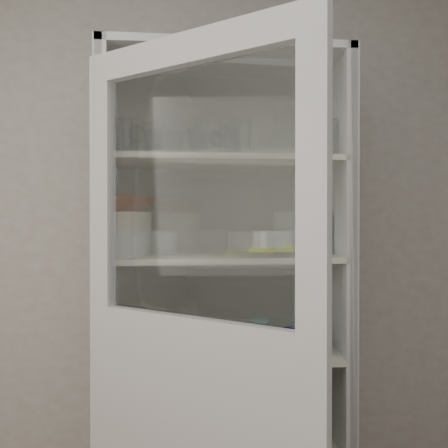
% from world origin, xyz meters
% --- Properties ---
extents(wall_back, '(3.60, 0.02, 2.60)m').
position_xyz_m(wall_back, '(0.00, 1.50, 1.30)').
color(wall_back, gray).
rests_on(wall_back, ground).
extents(pantry_cabinet, '(1.00, 0.45, 2.10)m').
position_xyz_m(pantry_cabinet, '(0.20, 1.34, 0.94)').
color(pantry_cabinet, silver).
rests_on(pantry_cabinet, floor).
extents(cupboard_door, '(0.74, 0.58, 2.00)m').
position_xyz_m(cupboard_door, '(0.06, 0.77, 0.87)').
color(cupboard_door, silver).
rests_on(cupboard_door, floor).
extents(tumbler_0, '(0.08, 0.08, 0.14)m').
position_xyz_m(tumbler_0, '(-0.21, 1.14, 1.73)').
color(tumbler_0, silver).
rests_on(tumbler_0, shelf_glass).
extents(tumbler_1, '(0.07, 0.07, 0.13)m').
position_xyz_m(tumbler_1, '(-0.20, 1.14, 1.73)').
color(tumbler_1, silver).
rests_on(tumbler_1, shelf_glass).
extents(tumbler_2, '(0.07, 0.07, 0.13)m').
position_xyz_m(tumbler_2, '(0.21, 1.17, 1.72)').
color(tumbler_2, silver).
rests_on(tumbler_2, shelf_glass).
extents(tumbler_3, '(0.09, 0.09, 0.14)m').
position_xyz_m(tumbler_3, '(0.21, 1.12, 1.73)').
color(tumbler_3, silver).
rests_on(tumbler_3, shelf_glass).
extents(tumbler_4, '(0.09, 0.09, 0.14)m').
position_xyz_m(tumbler_4, '(0.26, 1.13, 1.73)').
color(tumbler_4, silver).
rests_on(tumbler_4, shelf_glass).
extents(tumbler_5, '(0.09, 0.09, 0.15)m').
position_xyz_m(tumbler_5, '(0.51, 1.11, 1.74)').
color(tumbler_5, silver).
rests_on(tumbler_5, shelf_glass).
extents(tumbler_6, '(0.08, 0.08, 0.15)m').
position_xyz_m(tumbler_6, '(0.61, 1.12, 1.73)').
color(tumbler_6, silver).
rests_on(tumbler_6, shelf_glass).
extents(tumbler_7, '(0.08, 0.08, 0.15)m').
position_xyz_m(tumbler_7, '(-0.10, 1.26, 1.73)').
color(tumbler_7, silver).
rests_on(tumbler_7, shelf_glass).
extents(tumbler_8, '(0.06, 0.06, 0.12)m').
position_xyz_m(tumbler_8, '(-0.10, 1.29, 1.72)').
color(tumbler_8, silver).
rests_on(tumbler_8, shelf_glass).
extents(tumbler_9, '(0.08, 0.08, 0.12)m').
position_xyz_m(tumbler_9, '(0.05, 1.27, 1.72)').
color(tumbler_9, silver).
rests_on(tumbler_9, shelf_glass).
extents(tumbler_10, '(0.09, 0.09, 0.14)m').
position_xyz_m(tumbler_10, '(0.09, 1.24, 1.73)').
color(tumbler_10, silver).
rests_on(tumbler_10, shelf_glass).
extents(goblet_0, '(0.08, 0.08, 0.18)m').
position_xyz_m(goblet_0, '(-0.17, 1.39, 1.75)').
color(goblet_0, silver).
rests_on(goblet_0, shelf_glass).
extents(goblet_1, '(0.08, 0.08, 0.18)m').
position_xyz_m(goblet_1, '(0.22, 1.39, 1.75)').
color(goblet_1, silver).
rests_on(goblet_1, shelf_glass).
extents(goblet_2, '(0.07, 0.07, 0.16)m').
position_xyz_m(goblet_2, '(0.18, 1.38, 1.74)').
color(goblet_2, silver).
rests_on(goblet_2, shelf_glass).
extents(goblet_3, '(0.08, 0.08, 0.17)m').
position_xyz_m(goblet_3, '(0.61, 1.39, 1.75)').
color(goblet_3, silver).
rests_on(goblet_3, shelf_glass).
extents(plate_stack_front, '(0.23, 0.23, 0.11)m').
position_xyz_m(plate_stack_front, '(-0.21, 1.24, 1.32)').
color(plate_stack_front, silver).
rests_on(plate_stack_front, shelf_plates).
extents(plate_stack_back, '(0.20, 0.20, 0.10)m').
position_xyz_m(plate_stack_back, '(-0.10, 1.41, 1.31)').
color(plate_stack_back, silver).
rests_on(plate_stack_back, shelf_plates).
extents(cream_bowl, '(0.24, 0.24, 0.07)m').
position_xyz_m(cream_bowl, '(-0.21, 1.24, 1.41)').
color(cream_bowl, beige).
rests_on(cream_bowl, plate_stack_front).
extents(terracotta_bowl, '(0.30, 0.30, 0.06)m').
position_xyz_m(terracotta_bowl, '(-0.21, 1.24, 1.47)').
color(terracotta_bowl, brown).
rests_on(terracotta_bowl, cream_bowl).
extents(glass_platter, '(0.36, 0.36, 0.02)m').
position_xyz_m(glass_platter, '(0.40, 1.23, 1.27)').
color(glass_platter, silver).
rests_on(glass_platter, shelf_plates).
extents(yellow_trivet, '(0.22, 0.22, 0.01)m').
position_xyz_m(yellow_trivet, '(0.40, 1.23, 1.29)').
color(yellow_trivet, yellow).
rests_on(yellow_trivet, glass_platter).
extents(white_ramekin, '(0.20, 0.20, 0.07)m').
position_xyz_m(white_ramekin, '(0.40, 1.23, 1.33)').
color(white_ramekin, silver).
rests_on(white_ramekin, yellow_trivet).
extents(grey_bowl_stack, '(0.13, 0.13, 0.18)m').
position_xyz_m(grey_bowl_stack, '(0.59, 1.28, 1.35)').
color(grey_bowl_stack, silver).
rests_on(grey_bowl_stack, shelf_plates).
extents(mug_blue, '(0.15, 0.15, 0.10)m').
position_xyz_m(mug_blue, '(0.50, 1.21, 0.91)').
color(mug_blue, navy).
rests_on(mug_blue, shelf_mugs).
extents(mug_teal, '(0.11, 0.11, 0.09)m').
position_xyz_m(mug_teal, '(0.55, 1.33, 0.91)').
color(mug_teal, '#23787E').
rests_on(mug_teal, shelf_mugs).
extents(mug_white, '(0.09, 0.09, 0.08)m').
position_xyz_m(mug_white, '(0.54, 1.15, 0.90)').
color(mug_white, silver).
rests_on(mug_white, shelf_mugs).
extents(teal_jar, '(0.09, 0.09, 0.11)m').
position_xyz_m(teal_jar, '(0.37, 1.32, 0.91)').
color(teal_jar, '#23787E').
rests_on(teal_jar, shelf_mugs).
extents(measuring_cups, '(0.09, 0.09, 0.04)m').
position_xyz_m(measuring_cups, '(0.05, 1.20, 0.88)').
color(measuring_cups, '#A3A1AE').
rests_on(measuring_cups, shelf_mugs).
extents(white_canister, '(0.15, 0.15, 0.14)m').
position_xyz_m(white_canister, '(-0.21, 1.31, 0.93)').
color(white_canister, silver).
rests_on(white_canister, shelf_mugs).
extents(cream_dish, '(0.34, 0.34, 0.08)m').
position_xyz_m(cream_dish, '(0.01, 1.24, 0.50)').
color(cream_dish, beige).
rests_on(cream_dish, shelf_bot).
extents(tin_box, '(0.22, 0.19, 0.06)m').
position_xyz_m(tin_box, '(0.43, 1.26, 0.49)').
color(tin_box, '#A1A0AC').
rests_on(tin_box, shelf_bot).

